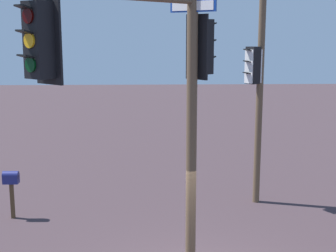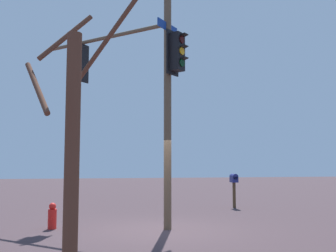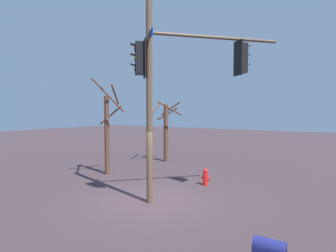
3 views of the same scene
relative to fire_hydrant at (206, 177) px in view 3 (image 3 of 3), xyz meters
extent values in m
plane|color=#3C2D32|center=(-0.83, -2.93, -0.34)|extent=(80.00, 80.00, 0.00)
cylinder|color=brown|center=(-0.71, -3.18, 4.47)|extent=(0.22, 0.22, 9.62)
cylinder|color=brown|center=(0.99, -1.37, 5.57)|extent=(3.50, 3.69, 0.12)
cube|color=black|center=(1.72, -0.60, 4.87)|extent=(0.47, 0.46, 1.10)
cube|color=black|center=(1.61, -0.73, 4.87)|extent=(0.46, 0.39, 1.30)
cylinder|color=#2F0403|center=(1.83, -0.47, 5.21)|extent=(0.19, 0.16, 0.22)
cube|color=black|center=(1.88, -0.42, 5.33)|extent=(0.26, 0.26, 0.06)
cylinder|color=#F2A814|center=(1.83, -0.47, 4.87)|extent=(0.19, 0.16, 0.22)
cube|color=black|center=(1.88, -0.42, 4.99)|extent=(0.26, 0.26, 0.06)
cylinder|color=black|center=(1.83, -0.47, 4.53)|extent=(0.19, 0.16, 0.22)
cube|color=black|center=(1.88, -0.42, 4.65)|extent=(0.26, 0.26, 0.06)
cylinder|color=brown|center=(1.72, -0.60, 5.49)|extent=(0.04, 0.04, 0.15)
cube|color=black|center=(-0.94, -3.42, 4.68)|extent=(0.46, 0.47, 1.10)
cube|color=black|center=(-0.82, -3.30, 4.68)|extent=(0.41, 0.44, 1.30)
cylinder|color=#2F0403|center=(-1.06, -3.53, 5.02)|extent=(0.17, 0.18, 0.22)
cube|color=black|center=(-1.12, -3.58, 5.14)|extent=(0.26, 0.26, 0.06)
cylinder|color=#F2A814|center=(-1.06, -3.53, 4.68)|extent=(0.17, 0.18, 0.22)
cube|color=black|center=(-1.12, -3.58, 4.80)|extent=(0.26, 0.26, 0.06)
cylinder|color=black|center=(-1.06, -3.53, 4.34)|extent=(0.17, 0.18, 0.22)
cube|color=black|center=(-1.12, -3.58, 4.46)|extent=(0.26, 0.26, 0.06)
cube|color=navy|center=(-0.71, -3.18, 5.48)|extent=(0.84, 0.75, 0.24)
cube|color=white|center=(-0.70, -3.16, 5.48)|extent=(0.76, 0.67, 0.18)
cylinder|color=red|center=(0.00, 0.00, -0.07)|extent=(0.24, 0.24, 0.55)
sphere|color=red|center=(0.00, 0.00, 0.29)|extent=(0.20, 0.20, 0.20)
cylinder|color=red|center=(-0.14, 0.00, -0.04)|extent=(0.10, 0.09, 0.09)
cylinder|color=red|center=(0.14, 0.00, -0.04)|extent=(0.10, 0.09, 0.09)
cylinder|color=navy|center=(4.14, -6.99, 0.95)|extent=(0.44, 0.25, 0.24)
cylinder|color=brown|center=(-4.58, 3.97, 1.49)|extent=(0.28, 0.28, 3.68)
cylinder|color=brown|center=(-4.63, 4.65, 3.06)|extent=(1.41, 0.21, 0.92)
cylinder|color=brown|center=(-3.98, 3.49, 3.05)|extent=(1.08, 1.28, 0.90)
cylinder|color=brown|center=(-5.46, 3.85, 2.87)|extent=(0.35, 1.83, 1.02)
cylinder|color=brown|center=(-4.88, 4.57, 2.68)|extent=(1.29, 0.71, 0.85)
cylinder|color=brown|center=(-5.17, -0.70, 1.66)|extent=(0.24, 0.24, 4.01)
cylinder|color=brown|center=(-4.75, -0.54, 3.73)|extent=(0.44, 0.94, 0.99)
cylinder|color=brown|center=(-4.59, -1.18, 3.64)|extent=(1.05, 1.27, 1.64)
cylinder|color=brown|center=(-5.40, -0.15, 2.69)|extent=(1.19, 0.55, 1.03)
camera|label=1|loc=(0.12, 6.58, 5.00)|focal=52.19mm
camera|label=2|loc=(-11.83, -0.96, 1.49)|focal=42.57mm
camera|label=3|loc=(4.96, -11.04, 2.88)|focal=29.72mm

